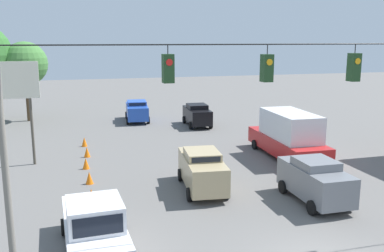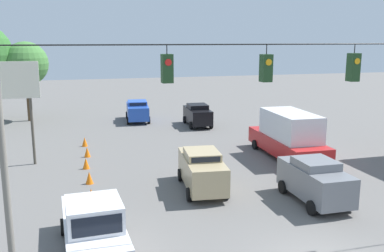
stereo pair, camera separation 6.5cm
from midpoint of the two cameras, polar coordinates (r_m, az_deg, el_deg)
overhead_signal_span at (r=14.77m, az=15.46°, el=1.87°), size 19.21×0.38×7.76m
pickup_truck_white_parked_shoulder at (r=15.47m, az=-12.87°, el=-13.08°), size 2.36×5.39×2.12m
sedan_tan_withflow_mid at (r=21.18m, az=1.41°, el=-5.79°), size 2.31×4.68×1.98m
sedan_black_oncoming_deep at (r=36.61m, az=0.79°, el=1.53°), size 2.11×4.21×1.87m
sedan_grey_crossing_near at (r=20.40m, az=16.12°, el=-6.92°), size 2.01×4.17×2.00m
box_truck_red_oncoming_far at (r=27.28m, az=12.83°, el=-1.23°), size 2.78×7.23×2.94m
sedan_blue_withflow_deep at (r=39.09m, az=-7.24°, el=2.07°), size 2.33×4.61×1.85m
traffic_cone_nearest at (r=17.67m, az=-12.44°, el=-12.15°), size 0.40×0.40×0.65m
traffic_cone_second at (r=20.32m, az=-13.21°, el=-8.99°), size 0.40×0.40×0.65m
traffic_cone_third at (r=22.79m, az=-13.45°, el=-6.72°), size 0.40×0.40×0.65m
traffic_cone_fourth at (r=25.38m, az=-13.88°, el=-4.85°), size 0.40×0.40×0.65m
traffic_cone_fifth at (r=27.86m, az=-13.73°, el=-3.38°), size 0.40×0.40×0.65m
traffic_cone_farthest at (r=30.63m, az=-14.06°, el=-2.05°), size 0.40×0.40×0.65m
roadside_billboard at (r=26.61m, az=-23.65°, el=4.45°), size 3.81×0.16×6.09m
tree_horizon_right at (r=41.16m, az=-21.22°, el=7.73°), size 3.89×3.89×7.13m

